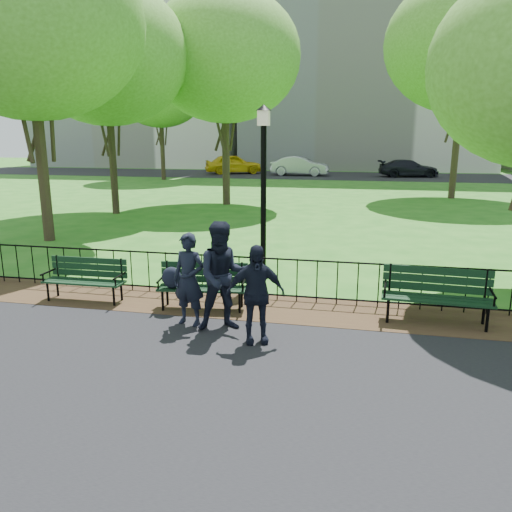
% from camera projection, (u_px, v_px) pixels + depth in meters
% --- Properties ---
extents(ground, '(120.00, 120.00, 0.00)m').
position_uv_depth(ground, '(222.00, 335.00, 8.44)').
color(ground, '#25671B').
extents(asphalt_path, '(60.00, 9.20, 0.01)m').
position_uv_depth(asphalt_path, '(133.00, 459.00, 5.21)').
color(asphalt_path, black).
rests_on(asphalt_path, ground).
extents(dirt_strip, '(60.00, 1.60, 0.01)m').
position_uv_depth(dirt_strip, '(243.00, 306.00, 9.86)').
color(dirt_strip, '#382117').
rests_on(dirt_strip, ground).
extents(far_street, '(70.00, 9.00, 0.01)m').
position_uv_depth(far_street, '(337.00, 176.00, 41.69)').
color(far_street, black).
rests_on(far_street, ground).
extents(iron_fence, '(24.06, 0.06, 1.00)m').
position_uv_depth(iron_fence, '(249.00, 275.00, 10.22)').
color(iron_fence, black).
rests_on(iron_fence, ground).
extents(apartment_west, '(22.00, 15.00, 26.00)m').
position_uv_depth(apartment_west, '(148.00, 46.00, 55.48)').
color(apartment_west, white).
rests_on(apartment_west, ground).
extents(apartment_mid, '(24.00, 15.00, 30.00)m').
position_uv_depth(apartment_mid, '(370.00, 16.00, 50.10)').
color(apartment_mid, beige).
rests_on(apartment_mid, ground).
extents(park_bench_main, '(1.76, 0.73, 0.97)m').
position_uv_depth(park_bench_main, '(190.00, 279.00, 9.59)').
color(park_bench_main, black).
rests_on(park_bench_main, ground).
extents(park_bench_left_a, '(1.67, 0.54, 0.94)m').
position_uv_depth(park_bench_left_a, '(86.00, 275.00, 10.14)').
color(park_bench_left_a, black).
rests_on(park_bench_left_a, ground).
extents(park_bench_right_a, '(1.93, 0.70, 1.07)m').
position_uv_depth(park_bench_right_a, '(437.00, 290.00, 8.90)').
color(park_bench_right_a, black).
rests_on(park_bench_right_a, ground).
extents(lamppost, '(0.36, 0.36, 3.96)m').
position_uv_depth(lamppost, '(263.00, 187.00, 11.39)').
color(lamppost, black).
rests_on(lamppost, ground).
extents(tree_near_w, '(6.81, 6.81, 9.49)m').
position_uv_depth(tree_near_w, '(28.00, 19.00, 14.54)').
color(tree_near_w, '#2D2116').
rests_on(tree_near_w, ground).
extents(tree_mid_w, '(6.71, 6.71, 9.36)m').
position_uv_depth(tree_mid_w, '(106.00, 54.00, 20.10)').
color(tree_mid_w, '#2D2116').
rests_on(tree_mid_w, ground).
extents(tree_far_c, '(7.04, 7.04, 9.81)m').
position_uv_depth(tree_far_c, '(224.00, 57.00, 22.87)').
color(tree_far_c, '#2D2116').
rests_on(tree_far_c, ground).
extents(tree_far_e, '(8.03, 8.03, 11.20)m').
position_uv_depth(tree_far_e, '(465.00, 44.00, 25.03)').
color(tree_far_e, '#2D2116').
rests_on(tree_far_e, ground).
extents(tree_far_w, '(7.03, 7.03, 9.80)m').
position_uv_depth(tree_far_w, '(160.00, 86.00, 36.46)').
color(tree_far_w, '#2D2116').
rests_on(tree_far_w, ground).
extents(person_left, '(0.66, 0.50, 1.65)m').
position_uv_depth(person_left, '(189.00, 279.00, 8.74)').
color(person_left, black).
rests_on(person_left, asphalt_path).
extents(person_mid, '(1.03, 0.79, 1.89)m').
position_uv_depth(person_mid, '(223.00, 276.00, 8.49)').
color(person_mid, black).
rests_on(person_mid, asphalt_path).
extents(person_right, '(1.03, 0.68, 1.62)m').
position_uv_depth(person_right, '(255.00, 294.00, 7.98)').
color(person_right, black).
rests_on(person_right, asphalt_path).
extents(taxi, '(5.29, 3.86, 1.68)m').
position_uv_depth(taxi, '(233.00, 164.00, 43.61)').
color(taxi, yellow).
rests_on(taxi, far_street).
extents(sedan_silver, '(4.86, 1.86, 1.58)m').
position_uv_depth(sedan_silver, '(300.00, 166.00, 41.63)').
color(sedan_silver, '#ABAEB2').
rests_on(sedan_silver, far_street).
extents(sedan_dark, '(4.99, 2.69, 1.37)m').
position_uv_depth(sedan_dark, '(409.00, 168.00, 40.27)').
color(sedan_dark, black).
rests_on(sedan_dark, far_street).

